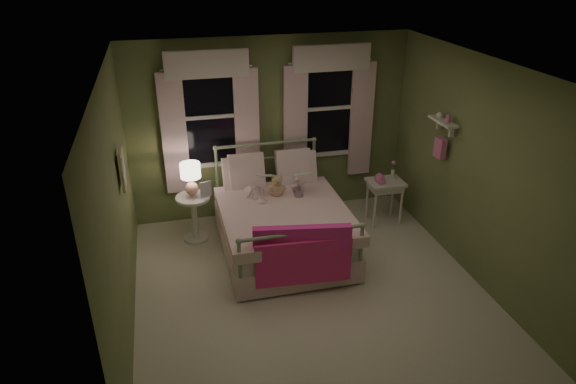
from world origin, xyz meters
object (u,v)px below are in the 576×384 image
object	(u,v)px
table_lamp	(191,176)
teddy_bear	(277,187)
bed	(282,223)
nightstand_left	(194,212)
child_left	(253,172)
nightstand_right	(385,187)
child_right	(294,173)

from	to	relation	value
table_lamp	teddy_bear	bearing A→B (deg)	-13.58
bed	nightstand_left	distance (m)	1.21
child_left	teddy_bear	xyz separation A→B (m)	(0.28, -0.16, -0.17)
teddy_bear	table_lamp	size ratio (longest dim) A/B	0.71
bed	nightstand_right	size ratio (longest dim) A/B	3.18
teddy_bear	child_left	bearing A→B (deg)	150.50
child_right	nightstand_left	xyz separation A→B (m)	(-1.37, 0.11, -0.47)
child_left	teddy_bear	world-z (taller)	child_left
child_left	table_lamp	size ratio (longest dim) A/B	1.78
child_left	nightstand_right	bearing A→B (deg)	171.49
teddy_bear	nightstand_right	xyz separation A→B (m)	(1.61, 0.10, -0.24)
bed	table_lamp	bearing A→B (deg)	154.23
child_right	child_left	bearing A→B (deg)	4.86
child_right	nightstand_right	world-z (taller)	child_right
bed	teddy_bear	xyz separation A→B (m)	(0.00, 0.26, 0.41)
table_lamp	bed	bearing A→B (deg)	-25.77
teddy_bear	table_lamp	xyz separation A→B (m)	(-1.09, 0.26, 0.16)
bed	child_left	bearing A→B (deg)	123.60
child_right	teddy_bear	size ratio (longest dim) A/B	1.99
child_left	bed	bearing A→B (deg)	116.90
bed	teddy_bear	world-z (taller)	bed
teddy_bear	bed	bearing A→B (deg)	-90.00
table_lamp	nightstand_right	world-z (taller)	table_lamp
bed	child_left	xyz separation A→B (m)	(-0.28, 0.42, 0.58)
nightstand_right	teddy_bear	bearing A→B (deg)	-176.49
nightstand_left	bed	bearing A→B (deg)	-25.77
nightstand_right	child_right	bearing A→B (deg)	177.42
teddy_bear	nightstand_left	size ratio (longest dim) A/B	0.49
child_left	teddy_bear	distance (m)	0.37
nightstand_left	table_lamp	xyz separation A→B (m)	(0.00, 0.00, 0.54)
bed	table_lamp	size ratio (longest dim) A/B	4.56
child_left	table_lamp	xyz separation A→B (m)	(-0.81, 0.11, -0.01)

